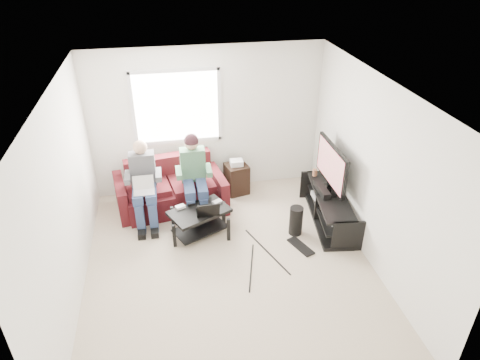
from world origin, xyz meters
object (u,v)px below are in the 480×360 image
object	(u,v)px
tv	(331,166)
coffee_table	(200,217)
sofa	(170,191)
tv_stand	(329,209)
end_table	(237,178)
subwoofer	(296,221)

from	to	relation	value
tv	coffee_table	bearing A→B (deg)	-178.78
sofa	coffee_table	xyz separation A→B (m)	(0.41, -0.88, 0.01)
sofa	tv_stand	distance (m)	2.68
sofa	tv_stand	world-z (taller)	sofa
tv	tv_stand	bearing A→B (deg)	-88.53
tv_stand	sofa	bearing A→B (deg)	159.57
tv_stand	end_table	world-z (taller)	end_table
sofa	tv_stand	size ratio (longest dim) A/B	1.18
coffee_table	end_table	world-z (taller)	end_table
tv_stand	subwoofer	bearing A→B (deg)	-161.56
tv_stand	tv	bearing A→B (deg)	91.47
sofa	end_table	distance (m)	1.22
subwoofer	tv_stand	bearing A→B (deg)	18.44
sofa	subwoofer	distance (m)	2.20
sofa	tv	size ratio (longest dim) A/B	1.74
tv	subwoofer	bearing A→B (deg)	-153.60
sofa	tv_stand	bearing A→B (deg)	-20.43
coffee_table	subwoofer	distance (m)	1.50
tv	end_table	bearing A→B (deg)	140.24
tv	end_table	distance (m)	1.83
coffee_table	end_table	size ratio (longest dim) A/B	1.58
coffee_table	subwoofer	bearing A→B (deg)	-10.10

